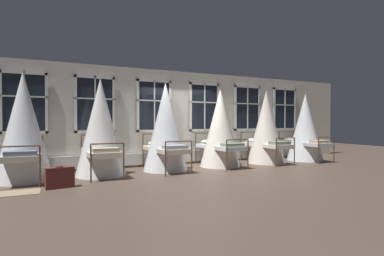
% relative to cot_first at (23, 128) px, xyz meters
% --- Properties ---
extents(ground, '(26.81, 26.81, 0.00)m').
position_rel_cot_first_xyz_m(ground, '(4.49, -0.31, -1.26)').
color(ground, '#4C3D33').
extents(back_wall_with_windows, '(14.40, 0.10, 3.07)m').
position_rel_cot_first_xyz_m(back_wall_with_windows, '(4.49, 1.12, 0.28)').
color(back_wall_with_windows, beige).
rests_on(back_wall_with_windows, ground).
extents(window_bank, '(10.18, 0.10, 2.66)m').
position_rel_cot_first_xyz_m(window_bank, '(4.49, 1.00, -0.17)').
color(window_bank, black).
rests_on(window_bank, ground).
extents(cot_first, '(1.27, 1.89, 2.59)m').
position_rel_cot_first_xyz_m(cot_first, '(0.00, 0.00, 0.00)').
color(cot_first, '#4C3323').
rests_on(cot_first, ground).
extents(cot_second, '(1.27, 1.88, 2.54)m').
position_rel_cot_first_xyz_m(cot_second, '(1.76, -0.02, -0.02)').
color(cot_second, '#4C3323').
rests_on(cot_second, ground).
extents(cot_third, '(1.27, 1.89, 2.53)m').
position_rel_cot_first_xyz_m(cot_third, '(3.58, 0.02, -0.03)').
color(cot_third, '#4C3323').
rests_on(cot_third, ground).
extents(cot_fourth, '(1.27, 1.90, 2.44)m').
position_rel_cot_first_xyz_m(cot_fourth, '(5.42, 0.01, -0.07)').
color(cot_fourth, '#4C3323').
rests_on(cot_fourth, ground).
extents(cot_fifth, '(1.27, 1.88, 2.48)m').
position_rel_cot_first_xyz_m(cot_fifth, '(7.24, 0.01, -0.05)').
color(cot_fifth, '#4C3323').
rests_on(cot_fifth, ground).
extents(cot_sixth, '(1.27, 1.88, 2.43)m').
position_rel_cot_first_xyz_m(cot_sixth, '(8.97, -0.07, -0.08)').
color(cot_sixth, '#4C3323').
rests_on(cot_sixth, ground).
extents(rug_first, '(0.81, 0.57, 0.01)m').
position_rel_cot_first_xyz_m(rug_first, '(-0.03, -1.35, -1.25)').
color(rug_first, '#8E7A5B').
rests_on(rug_first, ground).
extents(suitcase_dark, '(0.58, 0.29, 0.47)m').
position_rel_cot_first_xyz_m(suitcase_dark, '(0.73, -1.22, -1.04)').
color(suitcase_dark, '#5B231E').
rests_on(suitcase_dark, ground).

